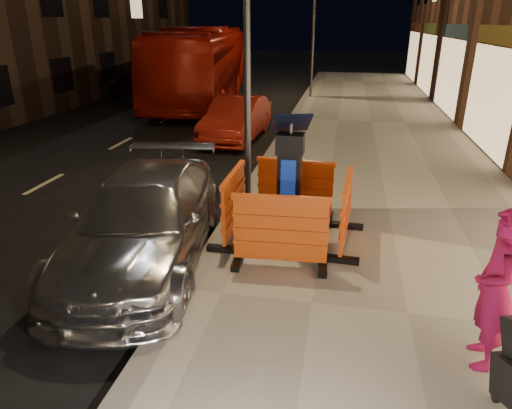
% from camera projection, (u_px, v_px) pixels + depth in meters
% --- Properties ---
extents(ground_plane, '(120.00, 120.00, 0.00)m').
position_uv_depth(ground_plane, '(187.00, 298.00, 6.47)').
color(ground_plane, black).
rests_on(ground_plane, ground).
extents(sidewalk, '(6.00, 60.00, 0.15)m').
position_uv_depth(sidewalk, '(407.00, 318.00, 5.91)').
color(sidewalk, gray).
rests_on(sidewalk, ground).
extents(kerb, '(0.30, 60.00, 0.15)m').
position_uv_depth(kerb, '(187.00, 293.00, 6.45)').
color(kerb, slate).
rests_on(kerb, ground).
extents(parking_kiosk, '(0.67, 0.67, 2.07)m').
position_uv_depth(parking_kiosk, '(289.00, 182.00, 7.51)').
color(parking_kiosk, black).
rests_on(parking_kiosk, sidewalk).
extents(barrier_front, '(1.51, 0.69, 1.15)m').
position_uv_depth(barrier_front, '(280.00, 232.00, 6.81)').
color(barrier_front, '#E35012').
rests_on(barrier_front, sidewalk).
extents(barrier_back, '(1.53, 0.73, 1.15)m').
position_uv_depth(barrier_back, '(295.00, 189.00, 8.54)').
color(barrier_back, '#E35012').
rests_on(barrier_back, sidewalk).
extents(barrier_kerbside, '(0.61, 1.48, 1.15)m').
position_uv_depth(barrier_kerbside, '(234.00, 204.00, 7.85)').
color(barrier_kerbside, '#E35012').
rests_on(barrier_kerbside, sidewalk).
extents(barrier_bldgside, '(0.71, 1.52, 1.15)m').
position_uv_depth(barrier_bldgside, '(346.00, 212.00, 7.51)').
color(barrier_bldgside, '#E35012').
rests_on(barrier_bldgside, sidewalk).
extents(car_silver, '(2.68, 5.12, 1.42)m').
position_uv_depth(car_silver, '(149.00, 259.00, 7.54)').
color(car_silver, '#A3A3A7').
rests_on(car_silver, ground).
extents(car_red, '(1.64, 4.22, 1.37)m').
position_uv_depth(car_red, '(237.00, 139.00, 15.14)').
color(car_red, maroon).
rests_on(car_red, ground).
extents(bus_doubledecker, '(4.35, 12.55, 3.42)m').
position_uv_depth(bus_doubledecker, '(204.00, 102.00, 22.22)').
color(bus_doubledecker, '#911006').
rests_on(bus_doubledecker, ground).
extents(man, '(0.48, 0.69, 1.82)m').
position_uv_depth(man, '(495.00, 290.00, 4.74)').
color(man, maroon).
rests_on(man, sidewalk).
extents(street_lamp_mid, '(0.12, 0.12, 6.00)m').
position_uv_depth(street_lamp_mid, '(247.00, 52.00, 7.98)').
color(street_lamp_mid, '#3F3F44').
rests_on(street_lamp_mid, sidewalk).
extents(street_lamp_far, '(0.12, 0.12, 6.00)m').
position_uv_depth(street_lamp_far, '(313.00, 32.00, 21.63)').
color(street_lamp_far, '#3F3F44').
rests_on(street_lamp_far, sidewalk).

